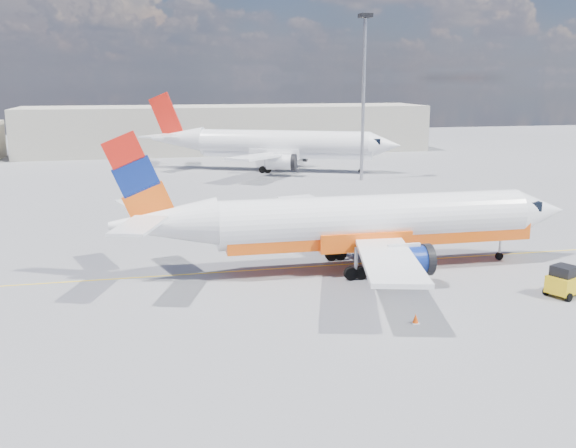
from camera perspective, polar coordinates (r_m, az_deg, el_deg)
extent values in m
plane|color=slate|center=(41.33, 0.69, -5.12)|extent=(240.00, 240.00, 0.00)
cube|color=yellow|center=(44.12, -0.19, -3.94)|extent=(70.00, 0.15, 0.01)
cube|color=#B5AE9C|center=(114.47, -5.41, 8.41)|extent=(70.00, 14.00, 8.00)
cylinder|color=white|center=(43.71, 7.59, 0.47)|extent=(21.17, 3.38, 3.27)
cone|color=white|center=(49.28, 21.42, 1.09)|extent=(3.86, 3.29, 3.27)
cone|color=white|center=(41.16, -11.01, 0.05)|extent=(6.75, 3.14, 3.11)
cube|color=black|center=(48.46, 20.14, 1.65)|extent=(1.65, 2.22, 0.67)
cube|color=#FF5B10|center=(44.12, 8.14, -0.91)|extent=(21.17, 2.80, 1.15)
cube|color=white|center=(49.73, 3.41, 1.05)|extent=(5.72, 11.94, 0.77)
cube|color=white|center=(37.31, 8.91, -3.10)|extent=(5.83, 11.94, 0.77)
cylinder|color=navy|center=(48.24, 6.36, -0.49)|extent=(3.47, 1.84, 1.83)
cylinder|color=navy|center=(40.39, 10.21, -3.26)|extent=(3.47, 1.84, 1.83)
cylinder|color=black|center=(48.74, 8.07, -0.40)|extent=(0.49, 2.02, 2.02)
cylinder|color=black|center=(40.99, 12.21, -3.11)|extent=(0.49, 2.02, 2.02)
cube|color=#FF5B10|center=(40.63, -13.22, 3.99)|extent=(4.51, 0.31, 6.00)
cube|color=white|center=(44.05, -13.01, 1.62)|extent=(3.48, 5.22, 0.17)
cube|color=white|center=(38.03, -13.11, -0.13)|extent=(3.52, 5.23, 0.17)
cylinder|color=#96969E|center=(48.26, 18.34, -1.66)|extent=(0.17, 0.17, 2.02)
cylinder|color=black|center=(48.49, 18.26, -2.73)|extent=(0.54, 0.23, 0.54)
cylinder|color=black|center=(45.98, 4.26, -2.72)|extent=(0.87, 0.37, 0.87)
cylinder|color=black|center=(41.76, 6.04, -4.38)|extent=(0.87, 0.37, 0.87)
cylinder|color=white|center=(89.90, -0.36, 7.17)|extent=(23.15, 12.55, 3.65)
cone|color=white|center=(88.34, 8.62, 6.93)|extent=(5.37, 5.03, 3.65)
cone|color=white|center=(94.05, -9.78, 7.47)|extent=(8.26, 6.12, 3.46)
cube|color=black|center=(88.35, 7.65, 7.35)|extent=(2.64, 2.98, 0.75)
cube|color=white|center=(89.93, -0.02, 6.39)|extent=(22.90, 11.96, 1.29)
cube|color=white|center=(97.64, -0.45, 7.06)|extent=(5.39, 13.25, 0.86)
cube|color=white|center=(83.04, -2.44, 6.02)|extent=(10.48, 12.35, 0.86)
cylinder|color=white|center=(94.74, 0.52, 6.26)|extent=(4.35, 3.38, 2.04)
cylinder|color=white|center=(85.32, -0.62, 5.53)|extent=(4.35, 3.38, 2.04)
cylinder|color=black|center=(94.45, 1.55, 6.23)|extent=(1.37, 2.28, 2.25)
cylinder|color=black|center=(85.01, 0.52, 5.50)|extent=(1.37, 2.28, 2.25)
cube|color=red|center=(94.38, -10.79, 9.44)|extent=(4.76, 2.26, 6.69)
cube|color=white|center=(97.75, -9.99, 8.07)|extent=(2.81, 5.55, 0.19)
cube|color=white|center=(91.38, -11.50, 7.69)|extent=(5.30, 5.60, 0.19)
cylinder|color=#96969E|center=(88.80, 6.48, 5.39)|extent=(0.25, 0.25, 2.25)
cylinder|color=black|center=(88.94, 6.47, 4.72)|extent=(0.65, 0.47, 0.60)
cylinder|color=black|center=(93.22, -1.36, 5.28)|extent=(1.05, 0.75, 0.97)
cylinder|color=black|center=(88.24, -2.05, 4.85)|extent=(1.05, 0.75, 0.97)
cylinder|color=black|center=(41.72, 21.97, -5.54)|extent=(0.55, 0.40, 0.52)
cylinder|color=black|center=(41.04, 23.69, -5.99)|extent=(0.55, 0.40, 0.52)
cylinder|color=black|center=(43.43, 23.40, -4.96)|extent=(0.55, 0.40, 0.52)
cube|color=gold|center=(42.09, 23.60, -4.79)|extent=(3.04, 2.42, 1.03)
cube|color=black|center=(41.42, 23.35, -3.85)|extent=(1.64, 1.64, 0.62)
cube|color=white|center=(35.18, 11.25, -8.62)|extent=(0.38, 0.38, 0.04)
cone|color=#F84C09|center=(35.09, 11.27, -8.22)|extent=(0.32, 0.32, 0.49)
cylinder|color=#96969E|center=(81.64, 6.71, 10.77)|extent=(0.44, 0.44, 19.81)
cube|color=black|center=(81.93, 6.90, 17.92)|extent=(1.49, 1.49, 0.50)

